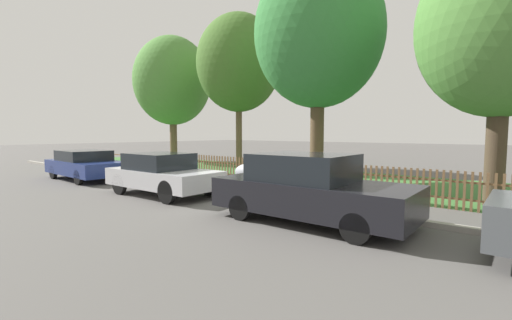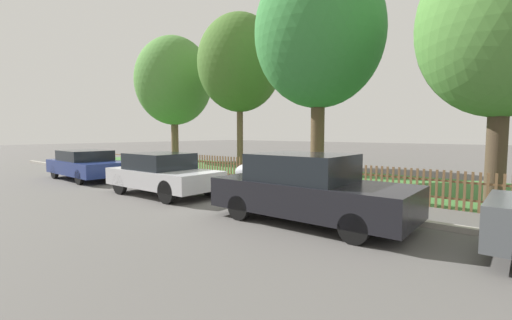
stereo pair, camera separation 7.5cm
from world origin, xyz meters
TOP-DOWN VIEW (x-y plane):
  - ground_plane at (0.00, 0.00)m, footprint 120.00×120.00m
  - kerb_stone at (0.00, 0.10)m, footprint 40.12×0.20m
  - grass_strip at (0.00, 5.53)m, footprint 40.12×6.58m
  - park_fence at (-0.00, 2.25)m, footprint 40.12×0.05m
  - parked_car_silver_hatchback at (-8.48, -1.23)m, footprint 4.31×1.96m
  - parked_car_black_saloon at (-2.90, -1.30)m, footprint 3.96×1.88m
  - parked_car_navy_estate at (2.43, -1.17)m, footprint 4.43×1.97m
  - covered_motorcycle at (-1.02, 1.19)m, footprint 1.95×0.92m
  - tree_nearest_kerb at (-13.23, 6.85)m, footprint 5.22×5.22m
  - tree_behind_motorcycle at (-6.92, 6.68)m, footprint 4.73×4.73m
  - tree_mid_park at (-0.48, 4.24)m, footprint 4.98×4.98m
  - tree_far_left at (5.41, 3.48)m, footprint 4.26×4.26m

SIDE VIEW (x-z plane):
  - ground_plane at x=0.00m, z-range 0.00..0.00m
  - grass_strip at x=0.00m, z-range 0.00..0.01m
  - kerb_stone at x=0.00m, z-range 0.00..0.12m
  - park_fence at x=0.00m, z-range 0.00..1.01m
  - covered_motorcycle at x=-1.02m, z-range 0.13..1.10m
  - parked_car_silver_hatchback at x=-8.48m, z-range 0.02..1.25m
  - parked_car_black_saloon at x=-2.90m, z-range 0.02..1.35m
  - parked_car_navy_estate at x=2.43m, z-range -0.01..1.50m
  - tree_far_left at x=5.41m, z-range 1.16..8.45m
  - tree_nearest_kerb at x=-13.23m, z-range 1.24..9.77m
  - tree_mid_park at x=-0.48m, z-range 1.44..10.11m
  - tree_behind_motorcycle at x=-6.92m, z-range 1.56..10.16m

